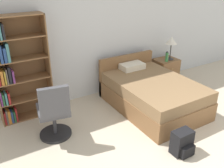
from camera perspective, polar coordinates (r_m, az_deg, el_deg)
wall_back at (r=5.22m, az=-2.23°, el=11.40°), size 9.00×0.06×2.60m
bookshelf at (r=4.56m, az=-21.48°, el=3.05°), size 0.94×0.31×1.86m
bed at (r=4.95m, az=8.90°, el=-2.02°), size 1.33×1.94×0.83m
office_chair at (r=4.02m, az=-13.09°, el=-6.53°), size 0.55×0.63×1.00m
nightstand at (r=6.15m, az=12.11°, el=3.02°), size 0.53×0.46×0.57m
table_lamp at (r=5.94m, az=13.44°, el=9.41°), size 0.25×0.25×0.54m
water_bottle at (r=5.87m, az=12.41°, el=6.08°), size 0.07×0.07×0.23m
backpack_black at (r=3.92m, az=15.78°, el=-12.85°), size 0.31×0.26×0.38m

